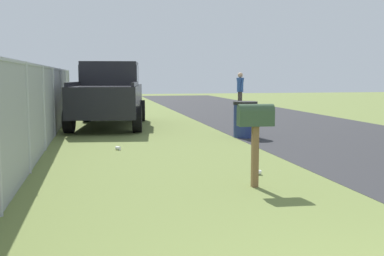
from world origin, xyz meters
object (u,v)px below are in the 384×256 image
object	(u,v)px
pickup_truck	(109,92)
mailbox	(256,121)
trash_bin	(245,119)
pedestrian	(240,88)

from	to	relation	value
pickup_truck	mailbox	bearing A→B (deg)	-160.89
trash_bin	pickup_truck	bearing A→B (deg)	43.77
mailbox	pedestrian	distance (m)	15.06
mailbox	trash_bin	xyz separation A→B (m)	(5.30, -1.61, -0.50)
pedestrian	trash_bin	bearing A→B (deg)	62.19
mailbox	pickup_truck	world-z (taller)	pickup_truck
pickup_truck	trash_bin	xyz separation A→B (m)	(-3.59, -3.44, -0.62)
pickup_truck	pedestrian	distance (m)	8.31
trash_bin	pedestrian	world-z (taller)	pedestrian
pickup_truck	pedestrian	xyz separation A→B (m)	(5.52, -6.21, -0.06)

